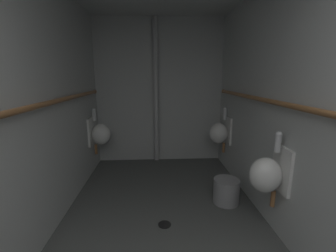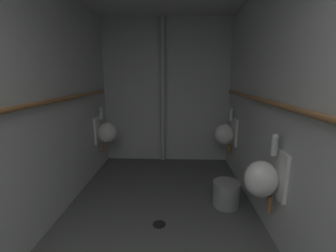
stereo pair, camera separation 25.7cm
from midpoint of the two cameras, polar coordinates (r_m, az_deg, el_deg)
The scene contains 12 objects.
floor at distance 2.51m, azimuth 0.51°, elevation -26.80°, with size 2.37×4.39×0.08m, color #4C4F4C.
wall_left at distance 2.30m, azimuth -29.52°, elevation 3.96°, with size 0.06×4.39×2.54m, color #B9BDBA.
wall_right at distance 2.25m, azimuth 31.47°, elevation 3.58°, with size 0.06×4.39×2.54m, color #B9BDBA.
wall_back at distance 4.12m, azimuth 1.42°, elevation 8.58°, with size 2.37×0.06×2.54m, color #B9BDBA.
urinal_left_mid at distance 3.83m, azimuth -13.51°, elevation -1.53°, with size 0.32×0.30×0.76m.
urinal_right_mid at distance 2.32m, azimuth 25.99°, elevation -11.74°, with size 0.32×0.30×0.76m.
urinal_right_far at distance 3.77m, azimuth 16.27°, elevation -1.91°, with size 0.32×0.30×0.76m.
supply_pipe_left at distance 2.30m, azimuth -27.08°, elevation 5.01°, with size 0.06×3.64×0.06m.
supply_pipe_right at distance 2.20m, azimuth 29.61°, elevation 4.48°, with size 0.06×3.67×0.06m.
standpipe_back_wall at distance 4.01m, azimuth 0.49°, elevation 8.48°, with size 0.09×0.09×2.49m, color #B2B2B2.
floor_drain at distance 2.62m, azimuth 0.80°, elevation -23.58°, with size 0.14×0.14×0.01m, color black.
waste_bin at distance 2.98m, azimuth 16.96°, elevation -16.10°, with size 0.32×0.32×0.31m, color gray.
Camera 2 is at (0.18, 0.19, 1.55)m, focal length 24.14 mm.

